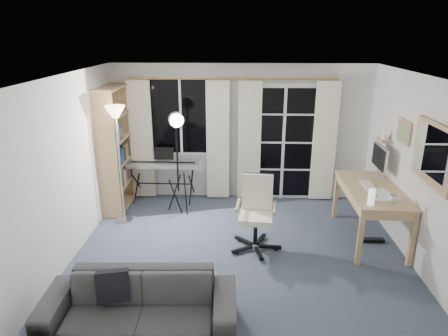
# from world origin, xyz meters

# --- Properties ---
(floor) EXTENTS (4.50, 4.00, 0.02)m
(floor) POSITION_xyz_m (0.00, 0.00, -0.01)
(floor) COLOR #353D4E
(floor) RESTS_ON ground
(window) EXTENTS (1.20, 0.08, 1.40)m
(window) POSITION_xyz_m (-1.05, 1.97, 1.50)
(window) COLOR white
(window) RESTS_ON floor
(french_door) EXTENTS (1.32, 0.09, 2.11)m
(french_door) POSITION_xyz_m (0.75, 1.97, 1.03)
(french_door) COLOR white
(french_door) RESTS_ON floor
(curtains) EXTENTS (3.60, 0.07, 2.13)m
(curtains) POSITION_xyz_m (-0.14, 1.88, 1.09)
(curtains) COLOR gold
(curtains) RESTS_ON floor
(bookshelf) EXTENTS (0.34, 0.97, 2.08)m
(bookshelf) POSITION_xyz_m (-2.13, 1.43, 0.99)
(bookshelf) COLOR tan
(bookshelf) RESTS_ON floor
(torchiere_lamp) EXTENTS (0.39, 0.39, 1.87)m
(torchiere_lamp) POSITION_xyz_m (-1.86, 0.89, 1.50)
(torchiere_lamp) COLOR #B2B2B7
(torchiere_lamp) RESTS_ON floor
(keyboard_piano) EXTENTS (1.26, 0.62, 0.91)m
(keyboard_piano) POSITION_xyz_m (-1.35, 1.70, 0.69)
(keyboard_piano) COLOR black
(keyboard_piano) RESTS_ON floor
(studio_light) EXTENTS (0.38, 0.39, 1.76)m
(studio_light) POSITION_xyz_m (-1.01, 1.19, 1.41)
(studio_light) COLOR black
(studio_light) RESTS_ON floor
(office_chair) EXTENTS (0.70, 0.71, 1.03)m
(office_chair) POSITION_xyz_m (0.23, 0.22, 0.61)
(office_chair) COLOR black
(office_chair) RESTS_ON floor
(desk) EXTENTS (0.76, 1.50, 0.80)m
(desk) POSITION_xyz_m (1.88, 0.46, 0.70)
(desk) COLOR tan
(desk) RESTS_ON floor
(monitor) EXTENTS (0.19, 0.58, 0.50)m
(monitor) POSITION_xyz_m (2.08, 0.91, 1.10)
(monitor) COLOR silver
(monitor) RESTS_ON desk
(desk_clutter) EXTENTS (0.47, 0.91, 1.01)m
(desk_clutter) POSITION_xyz_m (1.81, 0.22, 0.63)
(desk_clutter) COLOR white
(desk_clutter) RESTS_ON desk
(mug) EXTENTS (0.13, 0.10, 0.13)m
(mug) POSITION_xyz_m (1.98, -0.04, 0.86)
(mug) COLOR silver
(mug) RESTS_ON desk
(wall_mirror) EXTENTS (0.04, 0.94, 0.74)m
(wall_mirror) POSITION_xyz_m (2.22, -0.35, 1.55)
(wall_mirror) COLOR tan
(wall_mirror) RESTS_ON floor
(framed_print) EXTENTS (0.03, 0.42, 0.32)m
(framed_print) POSITION_xyz_m (2.23, 0.55, 1.60)
(framed_print) COLOR tan
(framed_print) RESTS_ON floor
(wall_shelf) EXTENTS (0.16, 0.30, 0.18)m
(wall_shelf) POSITION_xyz_m (2.16, 1.05, 1.41)
(wall_shelf) COLOR tan
(wall_shelf) RESTS_ON floor
(sofa) EXTENTS (1.96, 0.65, 0.76)m
(sofa) POSITION_xyz_m (-1.02, -1.55, 0.38)
(sofa) COLOR #323335
(sofa) RESTS_ON floor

